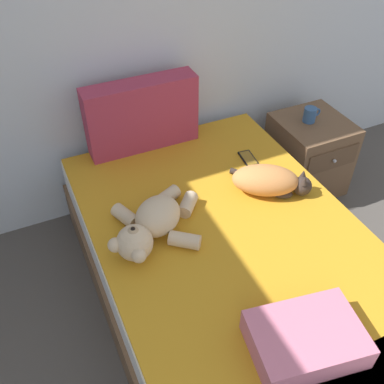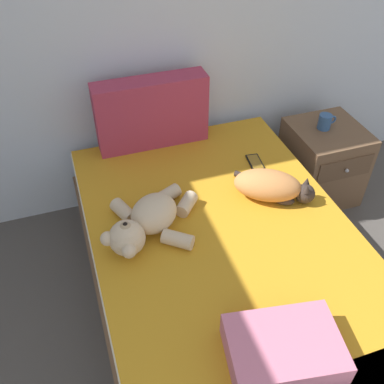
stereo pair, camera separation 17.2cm
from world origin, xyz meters
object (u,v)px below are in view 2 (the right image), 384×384
(patterned_cushion, at_px, (152,113))
(bed, at_px, (227,277))
(throw_pillow, at_px, (283,349))
(cell_phone, at_px, (255,162))
(nightstand, at_px, (322,162))
(teddy_bear, at_px, (147,221))
(mug, at_px, (325,122))
(cat, at_px, (271,186))

(patterned_cushion, bearing_deg, bed, -81.94)
(bed, distance_m, throw_pillow, 0.66)
(cell_phone, relative_size, nightstand, 0.30)
(teddy_bear, distance_m, nightstand, 1.42)
(bed, xyz_separation_m, mug, (0.92, 0.70, 0.31))
(teddy_bear, bearing_deg, cat, 4.10)
(bed, relative_size, cell_phone, 12.74)
(cell_phone, distance_m, nightstand, 0.66)
(cat, bearing_deg, throw_pillow, -113.44)
(patterned_cushion, distance_m, nightstand, 1.19)
(patterned_cushion, height_order, mug, patterned_cushion)
(cat, xyz_separation_m, mug, (0.61, 0.47, -0.02))
(throw_pillow, distance_m, mug, 1.60)
(cat, bearing_deg, cell_phone, 80.11)
(cat, xyz_separation_m, teddy_bear, (-0.66, -0.05, 0.00))
(bed, relative_size, teddy_bear, 3.84)
(bed, bearing_deg, teddy_bear, 152.29)
(throw_pillow, relative_size, nightstand, 0.78)
(patterned_cushion, bearing_deg, throw_pillow, -86.39)
(nightstand, relative_size, mug, 4.30)
(throw_pillow, relative_size, mug, 3.33)
(throw_pillow, bearing_deg, teddy_bear, 112.12)
(bed, distance_m, nightstand, 1.17)
(teddy_bear, xyz_separation_m, nightstand, (1.29, 0.49, -0.33))
(cat, height_order, nightstand, cat)
(teddy_bear, distance_m, cell_phone, 0.78)
(patterned_cushion, bearing_deg, teddy_bear, -106.85)
(bed, bearing_deg, nightstand, 35.32)
(cat, bearing_deg, mug, 37.96)
(cat, bearing_deg, nightstand, 35.14)
(teddy_bear, bearing_deg, patterned_cushion, 73.15)
(cell_phone, bearing_deg, mug, 18.78)
(cell_phone, xyz_separation_m, nightstand, (0.59, 0.16, -0.26))
(bed, height_order, patterned_cushion, patterned_cushion)
(patterned_cushion, xyz_separation_m, cat, (0.44, -0.66, -0.13))
(bed, distance_m, patterned_cushion, 1.01)
(nightstand, bearing_deg, mug, 140.43)
(throw_pillow, bearing_deg, patterned_cushion, 93.61)
(patterned_cushion, height_order, cell_phone, patterned_cushion)
(teddy_bear, xyz_separation_m, mug, (1.26, 0.52, -0.02))
(cat, bearing_deg, bed, -144.33)
(cat, distance_m, mug, 0.77)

